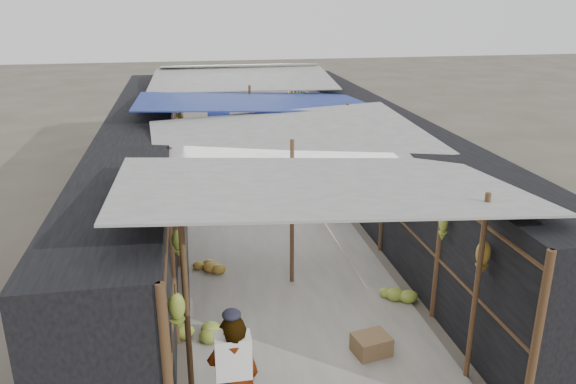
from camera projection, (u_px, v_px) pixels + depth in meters
aisle_slab at (264, 211)px, 13.23m from camera, size 3.60×16.00×0.02m
stall_left at (143, 171)px, 12.39m from camera, size 1.40×15.00×2.30m
stall_right at (376, 159)px, 13.31m from camera, size 1.40×15.00×2.30m
crate_near at (371, 345)px, 7.92m from camera, size 0.56×0.48×0.30m
crate_mid at (308, 202)px, 13.44m from camera, size 0.60×0.53×0.31m
crate_back at (209, 151)px, 17.93m from camera, size 0.47×0.43×0.25m
black_basin at (338, 213)px, 12.89m from camera, size 0.61×0.61×0.18m
vendor_elderly at (234, 377)px, 6.24m from camera, size 0.59×0.39×1.58m
shopper_blue at (226, 165)px, 13.68m from camera, size 1.01×0.86×1.82m
vendor_seated at (317, 172)px, 14.63m from camera, size 0.48×0.68×0.96m
market_canopy at (262, 108)px, 12.75m from camera, size 5.62×15.20×2.77m
hanging_bananas at (254, 138)px, 13.17m from camera, size 3.95×14.47×0.78m
floor_bananas at (244, 212)px, 12.78m from camera, size 3.82×10.45×0.36m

